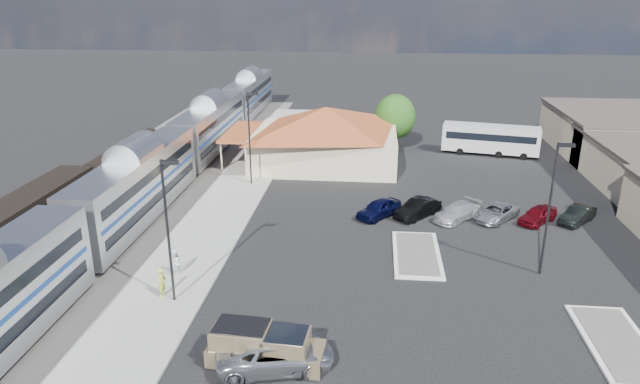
# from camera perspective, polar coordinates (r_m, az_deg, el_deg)

# --- Properties ---
(ground) EXTENTS (280.00, 280.00, 0.00)m
(ground) POSITION_cam_1_polar(r_m,az_deg,el_deg) (39.53, 3.99, -7.33)
(ground) COLOR black
(ground) RESTS_ON ground
(railbed) EXTENTS (16.00, 100.00, 0.12)m
(railbed) POSITION_cam_1_polar(r_m,az_deg,el_deg) (51.58, -19.71, -1.80)
(railbed) COLOR #4C4944
(railbed) RESTS_ON ground
(platform) EXTENTS (5.50, 92.00, 0.18)m
(platform) POSITION_cam_1_polar(r_m,az_deg,el_deg) (46.69, -10.66, -3.14)
(platform) COLOR gray
(platform) RESTS_ON ground
(passenger_train) EXTENTS (3.00, 104.00, 5.55)m
(passenger_train) POSITION_cam_1_polar(r_m,az_deg,el_deg) (47.88, -17.73, 0.38)
(passenger_train) COLOR silver
(passenger_train) RESTS_ON ground
(freight_cars) EXTENTS (2.80, 46.00, 4.00)m
(freight_cars) POSITION_cam_1_polar(r_m,az_deg,el_deg) (46.76, -26.79, -2.54)
(freight_cars) COLOR black
(freight_cars) RESTS_ON ground
(station_depot) EXTENTS (18.35, 12.24, 6.20)m
(station_depot) POSITION_cam_1_polar(r_m,az_deg,el_deg) (61.28, 0.52, 5.69)
(station_depot) COLOR #C0AF8C
(station_depot) RESTS_ON ground
(traffic_island_south) EXTENTS (3.30, 7.50, 0.21)m
(traffic_island_south) POSITION_cam_1_polar(r_m,az_deg,el_deg) (41.40, 9.65, -6.11)
(traffic_island_south) COLOR silver
(traffic_island_south) RESTS_ON ground
(traffic_island_north) EXTENTS (3.30, 7.50, 0.21)m
(traffic_island_north) POSITION_cam_1_polar(r_m,az_deg,el_deg) (35.13, 27.66, -13.30)
(traffic_island_north) COLOR silver
(traffic_island_north) RESTS_ON ground
(lamp_plat_s) EXTENTS (1.08, 0.25, 9.00)m
(lamp_plat_s) POSITION_cam_1_polar(r_m,az_deg,el_deg) (33.89, -14.92, -2.80)
(lamp_plat_s) COLOR black
(lamp_plat_s) RESTS_ON ground
(lamp_plat_n) EXTENTS (1.08, 0.25, 9.00)m
(lamp_plat_n) POSITION_cam_1_polar(r_m,az_deg,el_deg) (54.03, -7.00, 6.05)
(lamp_plat_n) COLOR black
(lamp_plat_n) RESTS_ON ground
(lamp_lot) EXTENTS (1.08, 0.25, 9.00)m
(lamp_lot) POSITION_cam_1_polar(r_m,az_deg,el_deg) (39.09, 22.19, -0.61)
(lamp_lot) COLOR black
(lamp_lot) RESTS_ON ground
(tree_depot) EXTENTS (4.71, 4.71, 6.63)m
(tree_depot) POSITION_cam_1_polar(r_m,az_deg,el_deg) (66.74, 7.52, 7.47)
(tree_depot) COLOR #382314
(tree_depot) RESTS_ON ground
(pickup_truck) EXTENTS (5.95, 2.52, 2.01)m
(pickup_truck) POSITION_cam_1_polar(r_m,az_deg,el_deg) (29.72, -5.39, -15.20)
(pickup_truck) COLOR tan
(pickup_truck) RESTS_ON ground
(suv) EXTENTS (6.37, 4.10, 1.63)m
(suv) POSITION_cam_1_polar(r_m,az_deg,el_deg) (29.46, -4.48, -15.85)
(suv) COLOR #A4A5AC
(suv) RESTS_ON ground
(coach_bus) EXTENTS (10.86, 4.45, 3.40)m
(coach_bus) POSITION_cam_1_polar(r_m,az_deg,el_deg) (67.75, 16.69, 5.20)
(coach_bus) COLOR white
(coach_bus) RESTS_ON ground
(person_a) EXTENTS (0.48, 0.70, 1.86)m
(person_a) POSITION_cam_1_polar(r_m,az_deg,el_deg) (36.25, -15.53, -8.72)
(person_a) COLOR #B2C43D
(person_a) RESTS_ON platform
(person_b) EXTENTS (0.68, 0.86, 1.74)m
(person_b) POSITION_cam_1_polar(r_m,az_deg,el_deg) (38.70, -14.32, -6.82)
(person_b) COLOR white
(person_b) RESTS_ON platform
(parked_car_a) EXTENTS (4.17, 4.55, 1.51)m
(parked_car_a) POSITION_cam_1_polar(r_m,az_deg,el_deg) (47.49, 5.92, -1.63)
(parked_car_a) COLOR #0B0F3A
(parked_car_a) RESTS_ON ground
(parked_car_b) EXTENTS (4.22, 4.50, 1.51)m
(parked_car_b) POSITION_cam_1_polar(r_m,az_deg,el_deg) (47.91, 9.75, -1.62)
(parked_car_b) COLOR black
(parked_car_b) RESTS_ON ground
(parked_car_c) EXTENTS (4.63, 4.75, 1.37)m
(parked_car_c) POSITION_cam_1_polar(r_m,az_deg,el_deg) (48.01, 13.58, -1.95)
(parked_car_c) COLOR silver
(parked_car_c) RESTS_ON ground
(parked_car_d) EXTENTS (4.58, 4.93, 1.29)m
(parked_car_d) POSITION_cam_1_polar(r_m,az_deg,el_deg) (48.87, 17.24, -1.96)
(parked_car_d) COLOR #9B9EA4
(parked_car_d) RESTS_ON ground
(parked_car_e) EXTENTS (3.95, 4.10, 1.38)m
(parked_car_e) POSITION_cam_1_polar(r_m,az_deg,el_deg) (49.34, 20.95, -2.13)
(parked_car_e) COLOR maroon
(parked_car_e) RESTS_ON ground
(parked_car_f) EXTENTS (3.77, 4.02, 1.35)m
(parked_car_f) POSITION_cam_1_polar(r_m,az_deg,el_deg) (50.57, 24.36, -2.10)
(parked_car_f) COLOR black
(parked_car_f) RESTS_ON ground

